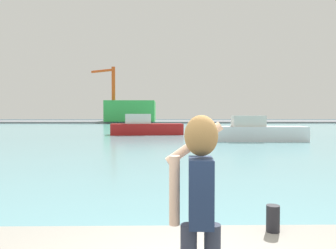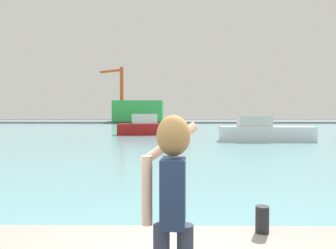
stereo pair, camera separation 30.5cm
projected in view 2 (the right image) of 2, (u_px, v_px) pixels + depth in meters
ground_plane at (172, 129)px, 52.95m from camera, size 220.00×220.00×0.00m
harbor_water at (172, 128)px, 54.95m from camera, size 140.00×100.00×0.02m
far_shore_dock at (172, 122)px, 94.92m from camera, size 140.00×20.00×0.51m
person_photographer at (172, 196)px, 2.64m from camera, size 0.53×0.55×1.74m
harbor_bollard at (262, 219)px, 4.65m from camera, size 0.20×0.20×0.39m
boat_moored at (152, 127)px, 37.64m from camera, size 8.69×3.15×2.47m
boat_moored_2 at (264, 132)px, 28.35m from camera, size 8.25×2.52×2.30m
warehouse_left at (140, 111)px, 91.10m from camera, size 13.57×13.71×5.73m
port_crane at (119, 89)px, 88.53m from camera, size 7.64×5.45×15.16m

